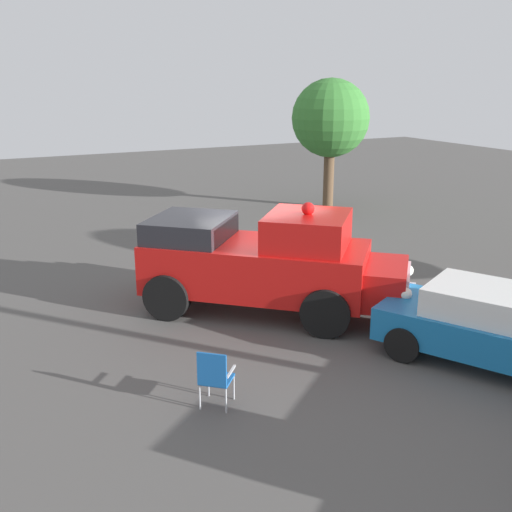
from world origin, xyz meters
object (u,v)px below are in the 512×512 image
(oak_tree_left, at_px, (331,119))
(lawn_chair_by_car, at_px, (214,375))
(lawn_chair_near_truck, at_px, (185,260))
(spectator_seated, at_px, (189,256))
(vintage_fire_truck, at_px, (266,261))
(classic_hot_rod, at_px, (500,328))

(oak_tree_left, bearing_deg, lawn_chair_by_car, 139.99)
(lawn_chair_near_truck, relative_size, spectator_seated, 0.79)
(vintage_fire_truck, distance_m, lawn_chair_by_car, 4.31)
(vintage_fire_truck, relative_size, lawn_chair_near_truck, 5.75)
(lawn_chair_by_car, bearing_deg, classic_hot_rod, -100.59)
(vintage_fire_truck, distance_m, spectator_seated, 2.88)
(lawn_chair_near_truck, relative_size, lawn_chair_by_car, 1.00)
(spectator_seated, bearing_deg, oak_tree_left, -53.44)
(vintage_fire_truck, relative_size, spectator_seated, 4.55)
(vintage_fire_truck, relative_size, oak_tree_left, 1.15)
(lawn_chair_near_truck, xyz_separation_m, spectator_seated, (-0.12, -0.06, 0.11))
(classic_hot_rod, bearing_deg, spectator_seated, 25.71)
(vintage_fire_truck, xyz_separation_m, oak_tree_left, (8.99, -7.64, 2.34))
(classic_hot_rod, bearing_deg, vintage_fire_truck, 30.77)
(lawn_chair_by_car, bearing_deg, spectator_seated, -17.24)
(spectator_seated, bearing_deg, vintage_fire_truck, -163.23)
(classic_hot_rod, xyz_separation_m, lawn_chair_near_truck, (7.13, 3.44, -0.16))
(vintage_fire_truck, bearing_deg, oak_tree_left, -40.36)
(lawn_chair_near_truck, xyz_separation_m, lawn_chair_by_car, (-6.15, 1.81, 0.00))
(spectator_seated, bearing_deg, lawn_chair_near_truck, 27.66)
(vintage_fire_truck, xyz_separation_m, classic_hot_rod, (-4.30, -2.56, -0.45))
(classic_hot_rod, xyz_separation_m, spectator_seated, (7.02, 3.38, -0.05))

